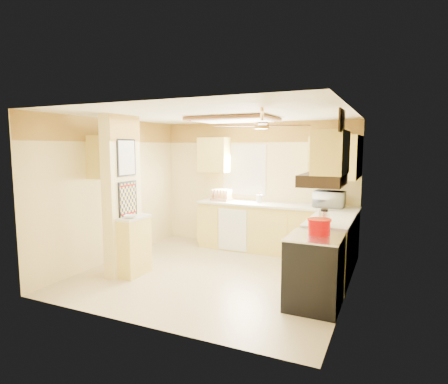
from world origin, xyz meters
The scene contains 34 objects.
floor centered at (0.00, 0.00, 0.00)m, with size 4.00×4.00×0.00m, color #C4B188.
ceiling centered at (0.00, 0.00, 2.50)m, with size 4.00×4.00×0.00m, color white.
wall_back centered at (0.00, 1.90, 1.25)m, with size 4.00×4.00×0.00m, color #EFD992.
wall_front centered at (0.00, -1.90, 1.25)m, with size 4.00×4.00×0.00m, color #EFD992.
wall_left centered at (-2.00, 0.00, 1.25)m, with size 3.80×3.80×0.00m, color #EFD992.
wall_right centered at (2.00, 0.00, 1.25)m, with size 3.80×3.80×0.00m, color #EFD992.
wallpaper_border centered at (0.00, 1.88, 2.30)m, with size 4.00×0.02×0.40m, color gold.
partition_column centered at (-1.35, -0.55, 1.25)m, with size 0.20×0.70×2.50m, color #EFD992.
partition_ledge centered at (-1.13, -0.55, 0.45)m, with size 0.25×0.55×0.90m, color #DAC957.
ledge_top centered at (-1.13, -0.55, 0.92)m, with size 0.28×0.58×0.04m, color white.
lower_cabinets_back centered at (0.50, 1.60, 0.45)m, with size 3.00×0.60×0.90m, color #DAC957.
lower_cabinets_right centered at (1.70, 0.60, 0.45)m, with size 0.60×1.40×0.90m, color #DAC957.
countertop_back centered at (0.50, 1.59, 0.92)m, with size 3.04×0.64×0.04m, color white.
countertop_right centered at (1.69, 0.60, 0.92)m, with size 0.64×1.44×0.04m, color white.
dishwasher_panel centered at (-0.25, 1.29, 0.43)m, with size 0.58×0.02×0.80m, color white.
window centered at (-0.25, 1.89, 1.55)m, with size 0.92×0.02×1.02m.
upper_cab_back_left centered at (-0.85, 1.72, 1.85)m, with size 0.60×0.35×0.70m, color #DAC957.
upper_cab_back_right centered at (1.55, 1.72, 1.85)m, with size 0.90×0.35×0.70m, color #DAC957.
upper_cab_right centered at (1.82, 1.25, 1.85)m, with size 0.35×1.00×0.70m, color #DAC957.
upper_cab_left_wall centered at (-1.82, -0.25, 1.85)m, with size 0.35×0.75×0.70m, color #DAC957.
upper_cab_over_stove centered at (1.82, -0.55, 1.95)m, with size 0.35×0.76×0.52m, color #DAC957.
stove centered at (1.67, -0.55, 0.46)m, with size 0.68×0.77×0.92m.
range_hood centered at (1.74, -0.55, 1.62)m, with size 0.50×0.76×0.14m, color black.
poster_menu centered at (-1.24, -0.55, 1.85)m, with size 0.02×0.42×0.57m.
poster_nashville centered at (-1.24, -0.55, 1.20)m, with size 0.02×0.42×0.57m.
ceiling_light_panel centered at (0.10, 0.50, 2.46)m, with size 1.35×0.95×0.06m.
ceiling_fan centered at (1.00, -0.70, 2.29)m, with size 1.15×1.15×0.26m.
vent_grate centered at (1.98, -0.90, 2.30)m, with size 0.02×0.40×0.25m, color black.
microwave centered at (1.49, 1.64, 1.08)m, with size 0.52×0.35×0.29m, color white.
bowl centered at (-1.09, -0.68, 0.96)m, with size 0.20×0.20×0.05m, color white.
dutch_oven centered at (1.70, -0.46, 1.02)m, with size 0.30×0.30×0.20m.
kettle centered at (1.68, 0.01, 1.05)m, with size 0.15×0.15×0.23m.
dish_rack centered at (-0.63, 1.62, 1.02)m, with size 0.41×0.32×0.22m.
utensil_crock centered at (0.15, 1.70, 1.01)m, with size 0.11×0.11×0.23m.
Camera 1 is at (2.53, -5.17, 2.02)m, focal length 30.00 mm.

